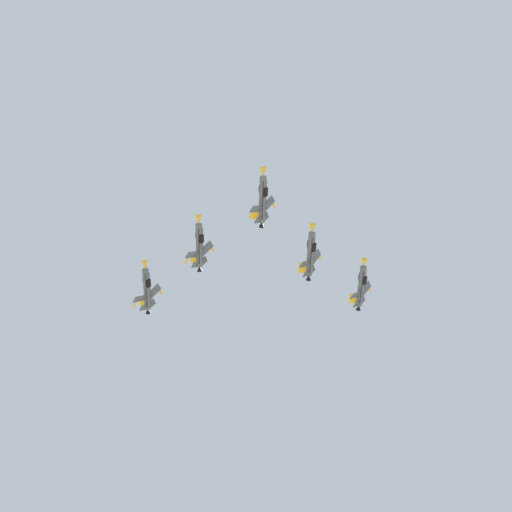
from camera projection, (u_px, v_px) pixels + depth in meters
The scene contains 5 objects.
fighter_jet_lead at pixel (262, 198), 149.42m from camera, with size 7.67×15.57×8.01m.
fighter_jet_left_wing at pixel (310, 253), 153.04m from camera, with size 7.67×15.57×8.17m.
fighter_jet_right_wing at pixel (199, 244), 155.18m from camera, with size 7.85×15.57×7.72m.
fighter_jet_left_outer at pixel (361, 285), 162.87m from camera, with size 7.90×15.57×7.62m.
fighter_jet_right_outer at pixel (147, 288), 159.98m from camera, with size 7.70×15.57×7.98m.
Camera 1 is at (0.84, -3.62, 1.48)m, focal length 42.44 mm.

